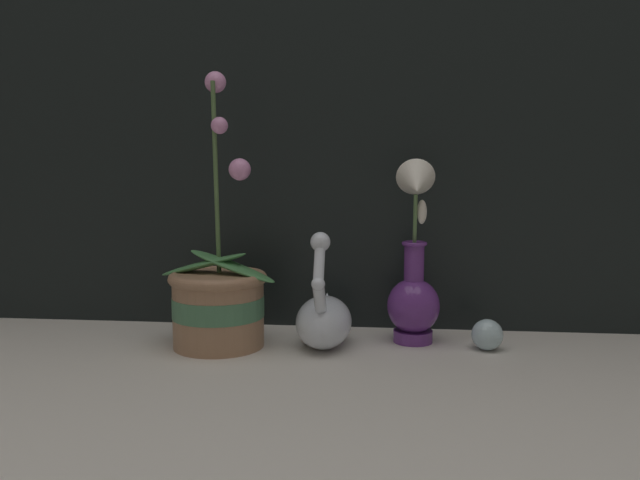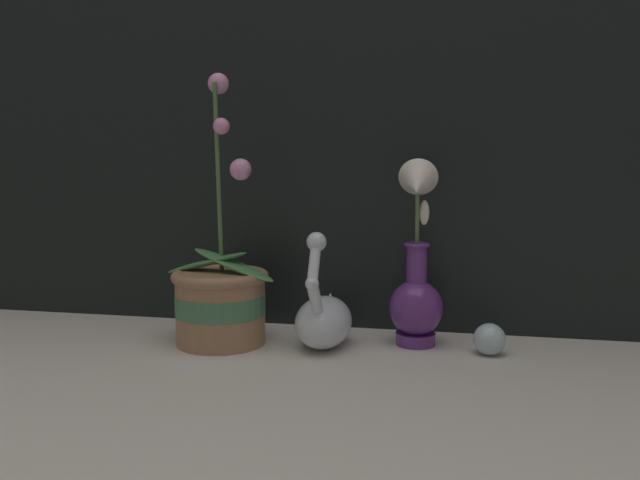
% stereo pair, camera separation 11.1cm
% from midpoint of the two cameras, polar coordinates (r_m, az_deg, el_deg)
% --- Properties ---
extents(ground_plane, '(2.80, 2.80, 0.00)m').
position_cam_midpoint_polar(ground_plane, '(1.01, -2.26, -12.03)').
color(ground_plane, beige).
extents(window_backdrop, '(2.80, 0.03, 1.20)m').
position_cam_midpoint_polar(window_backdrop, '(1.28, -0.37, 19.12)').
color(window_backdrop, black).
rests_on(window_backdrop, ground_plane).
extents(orchid_potted_plant, '(0.23, 0.18, 0.49)m').
position_cam_midpoint_polar(orchid_potted_plant, '(1.15, -12.02, -5.35)').
color(orchid_potted_plant, '#9E7556').
rests_on(orchid_potted_plant, ground_plane).
extents(swan_figurine, '(0.10, 0.20, 0.21)m').
position_cam_midpoint_polar(swan_figurine, '(1.13, -2.48, -7.13)').
color(swan_figurine, silver).
rests_on(swan_figurine, ground_plane).
extents(blue_vase, '(0.10, 0.12, 0.34)m').
position_cam_midpoint_polar(blue_vase, '(1.15, 5.87, -3.59)').
color(blue_vase, '#602D7F').
rests_on(blue_vase, ground_plane).
extents(glass_sphere, '(0.06, 0.06, 0.06)m').
position_cam_midpoint_polar(glass_sphere, '(1.14, 12.36, -8.49)').
color(glass_sphere, silver).
rests_on(glass_sphere, ground_plane).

